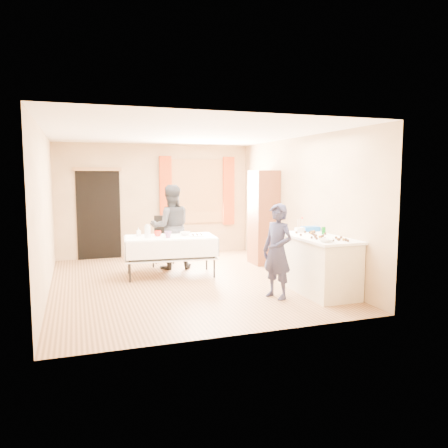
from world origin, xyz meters
name	(u,v)px	position (x,y,z in m)	size (l,w,h in m)	color
floor	(184,282)	(0.00, 0.00, -0.01)	(4.50, 5.50, 0.02)	#9E7047
ceiling	(183,133)	(0.00, 0.00, 2.61)	(4.50, 5.50, 0.02)	white
wall_back	(156,200)	(0.00, 2.76, 1.30)	(4.50, 0.02, 2.60)	tan
wall_front	(240,227)	(0.00, -2.76, 1.30)	(4.50, 0.02, 2.60)	tan
wall_left	(44,213)	(-2.26, 0.00, 1.30)	(0.02, 5.50, 2.60)	tan
wall_right	(299,206)	(2.26, 0.00, 1.30)	(0.02, 5.50, 2.60)	tan
window_frame	(197,191)	(1.00, 2.72, 1.50)	(1.32, 0.06, 1.52)	olive
window_pane	(198,191)	(1.00, 2.71, 1.50)	(1.20, 0.02, 1.40)	white
curtain_left	(166,192)	(0.22, 2.67, 1.50)	(0.28, 0.06, 1.65)	#B53910
curtain_right	(229,191)	(1.78, 2.67, 1.50)	(0.28, 0.06, 1.65)	#B53910
doorway	(99,215)	(-1.30, 2.73, 1.00)	(0.95, 0.04, 2.00)	black
door_lintel	(97,169)	(-1.30, 2.70, 2.02)	(1.05, 0.06, 0.08)	olive
cabinet	(264,217)	(1.99, 1.03, 0.99)	(0.50, 0.60, 1.99)	brown
counter	(318,264)	(1.89, -1.35, 0.45)	(0.74, 1.57, 0.91)	beige
party_table	(170,252)	(-0.13, 0.55, 0.44)	(1.76, 1.01, 0.75)	black
chair	(164,251)	(-0.07, 1.52, 0.31)	(0.54, 0.54, 1.04)	black
girl	(277,251)	(1.11, -1.46, 0.73)	(0.53, 0.63, 1.46)	#1D1D3A
woman	(171,227)	(0.02, 1.18, 0.85)	(0.87, 0.71, 1.70)	black
soda_can	(324,231)	(2.11, -1.15, 0.97)	(0.07, 0.07, 0.12)	#0E7D1C
mixing_bowl	(326,240)	(1.67, -1.92, 0.93)	(0.22, 0.22, 0.05)	white
foam_block	(300,230)	(1.85, -0.80, 0.95)	(0.15, 0.10, 0.08)	white
blue_basket	(311,229)	(2.12, -0.72, 0.95)	(0.30, 0.20, 0.08)	blue
pitcher	(148,232)	(-0.56, 0.50, 0.86)	(0.11, 0.11, 0.22)	silver
cup_red	(158,234)	(-0.35, 0.62, 0.80)	(0.16, 0.16, 0.10)	red
cup_rainbow	(168,234)	(-0.21, 0.37, 0.81)	(0.15, 0.15, 0.12)	red
small_bowl	(185,233)	(0.18, 0.62, 0.78)	(0.25, 0.25, 0.06)	white
pastry_tray	(197,236)	(0.35, 0.39, 0.76)	(0.28, 0.20, 0.02)	white
bottle	(139,232)	(-0.69, 0.75, 0.83)	(0.08, 0.08, 0.16)	white
cake_balls	(322,236)	(1.89, -1.47, 0.93)	(0.50, 1.13, 0.04)	#3F2314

